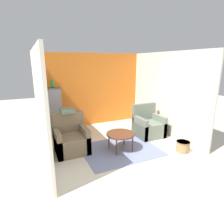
{
  "coord_description": "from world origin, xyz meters",
  "views": [
    {
      "loc": [
        -2.1,
        -2.84,
        2.25
      ],
      "look_at": [
        0.0,
        1.74,
        0.89
      ],
      "focal_mm": 30.0,
      "sensor_mm": 36.0,
      "label": 1
    }
  ],
  "objects": [
    {
      "name": "wall_right",
      "position": [
        1.86,
        1.74,
        1.27
      ],
      "size": [
        0.06,
        3.49,
        2.54
      ],
      "color": "silver",
      "rests_on": "ground_plane"
    },
    {
      "name": "birdcage",
      "position": [
        -1.39,
        3.02,
        0.72
      ],
      "size": [
        0.55,
        0.55,
        1.49
      ],
      "color": "slate",
      "rests_on": "ground_plane"
    },
    {
      "name": "potted_plant",
      "position": [
        -0.8,
        3.03,
        0.46
      ],
      "size": [
        0.33,
        0.3,
        0.71
      ],
      "color": "#66605B",
      "rests_on": "ground_plane"
    },
    {
      "name": "wicker_basket",
      "position": [
        1.39,
        0.41,
        0.15
      ],
      "size": [
        0.35,
        0.35,
        0.28
      ],
      "color": "#A37F51",
      "rests_on": "ground_plane"
    },
    {
      "name": "throw_pillow",
      "position": [
        -1.21,
        1.87,
        1.04
      ],
      "size": [
        0.36,
        0.36,
        0.1
      ],
      "color": "slate",
      "rests_on": "armchair_left"
    },
    {
      "name": "parrot",
      "position": [
        -1.39,
        3.02,
        1.6
      ],
      "size": [
        0.11,
        0.21,
        0.25
      ],
      "color": "green",
      "rests_on": "birdcage"
    },
    {
      "name": "coffee_table",
      "position": [
        -0.03,
        1.16,
        0.43
      ],
      "size": [
        0.74,
        0.74,
        0.47
      ],
      "color": "#512D1E",
      "rests_on": "ground_plane"
    },
    {
      "name": "area_rug",
      "position": [
        -0.03,
        1.16,
        0.01
      ],
      "size": [
        1.96,
        1.55,
        0.01
      ],
      "color": "slate",
      "rests_on": "ground_plane"
    },
    {
      "name": "wall_back_accent",
      "position": [
        0.0,
        3.52,
        1.27
      ],
      "size": [
        3.78,
        0.06,
        2.54
      ],
      "color": "orange",
      "rests_on": "ground_plane"
    },
    {
      "name": "armchair_right",
      "position": [
        1.21,
        1.69,
        0.32
      ],
      "size": [
        0.8,
        0.75,
        0.99
      ],
      "color": "slate",
      "rests_on": "ground_plane"
    },
    {
      "name": "ground_plane",
      "position": [
        0.0,
        0.0,
        0.0
      ],
      "size": [
        20.0,
        20.0,
        0.0
      ],
      "primitive_type": "plane",
      "color": "beige",
      "rests_on": "ground"
    },
    {
      "name": "wall_left",
      "position": [
        -1.86,
        1.74,
        1.27
      ],
      "size": [
        0.06,
        3.49,
        2.54
      ],
      "color": "silver",
      "rests_on": "ground_plane"
    },
    {
      "name": "armchair_left",
      "position": [
        -1.21,
        1.61,
        0.32
      ],
      "size": [
        0.8,
        0.75,
        0.99
      ],
      "color": "#7A664C",
      "rests_on": "ground_plane"
    }
  ]
}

